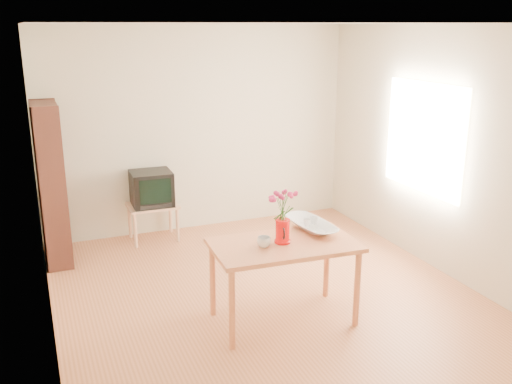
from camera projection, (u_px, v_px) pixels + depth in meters
name	position (u px, v px, depth m)	size (l,w,h in m)	color
room	(271.00, 169.00, 5.29)	(4.50, 4.50, 4.50)	#AB623C
table	(284.00, 253.00, 5.02)	(1.31, 0.79, 0.75)	#C16B42
tv_stand	(153.00, 210.00, 7.03)	(0.60, 0.45, 0.46)	tan
bookshelf	(52.00, 189.00, 6.30)	(0.28, 0.70, 1.80)	black
pitcher	(282.00, 232.00, 4.98)	(0.14, 0.22, 0.22)	red
flowers	(283.00, 202.00, 4.90)	(0.24, 0.24, 0.35)	#C92F68
mug	(264.00, 242.00, 4.89)	(0.12, 0.12, 0.09)	white
bowl	(311.00, 208.00, 5.29)	(0.44, 0.44, 0.42)	white
teacup_a	(307.00, 213.00, 5.28)	(0.06, 0.06, 0.06)	white
teacup_b	(315.00, 211.00, 5.33)	(0.07, 0.07, 0.06)	white
television	(151.00, 188.00, 6.97)	(0.50, 0.47, 0.42)	black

